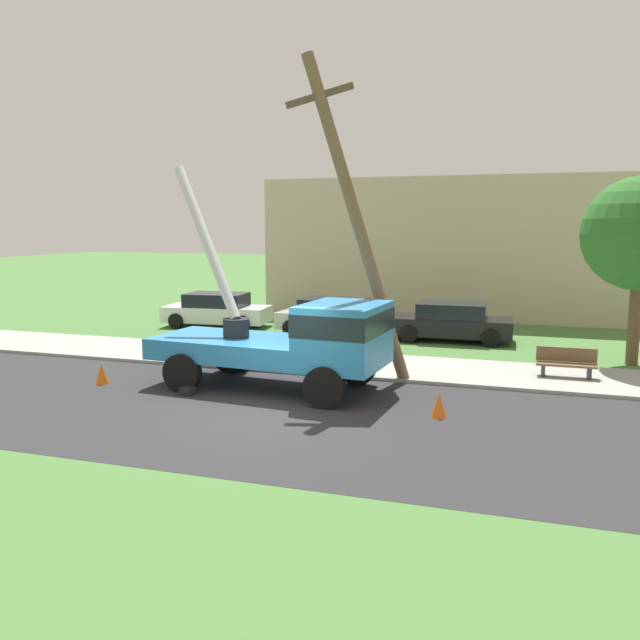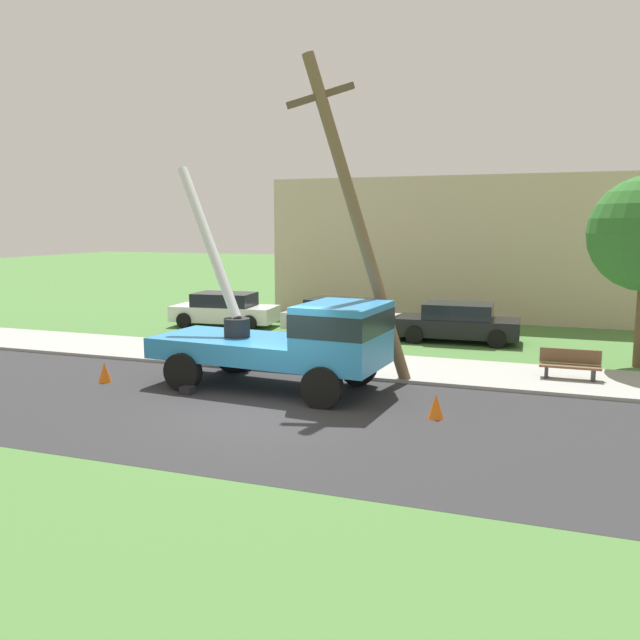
# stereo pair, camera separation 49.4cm
# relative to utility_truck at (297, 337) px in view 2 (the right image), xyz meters

# --- Properties ---
(ground_plane) EXTENTS (120.00, 120.00, 0.00)m
(ground_plane) POSITION_rel_utility_truck_xyz_m (0.05, 9.85, -1.41)
(ground_plane) COLOR #477538
(road_asphalt) EXTENTS (80.00, 7.61, 0.01)m
(road_asphalt) POSITION_rel_utility_truck_xyz_m (0.05, -2.15, -1.40)
(road_asphalt) COLOR #2B2B2D
(road_asphalt) RESTS_ON ground
(sidewalk_strip) EXTENTS (80.00, 3.31, 0.10)m
(sidewalk_strip) POSITION_rel_utility_truck_xyz_m (0.05, 3.31, -1.36)
(sidewalk_strip) COLOR #9E9E99
(sidewalk_strip) RESTS_ON ground
(utility_truck) EXTENTS (6.74, 3.27, 5.98)m
(utility_truck) POSITION_rel_utility_truck_xyz_m (0.00, 0.00, 0.00)
(utility_truck) COLOR #2D84C6
(utility_truck) RESTS_ON ground
(leaning_utility_pole) EXTENTS (3.21, 1.58, 8.69)m
(leaning_utility_pole) POSITION_rel_utility_truck_xyz_m (1.21, 1.31, 3.04)
(leaning_utility_pole) COLOR brown
(leaning_utility_pole) RESTS_ON ground
(traffic_cone_ahead) EXTENTS (0.36, 0.36, 0.56)m
(traffic_cone_ahead) POSITION_rel_utility_truck_xyz_m (3.83, -1.23, -1.13)
(traffic_cone_ahead) COLOR orange
(traffic_cone_ahead) RESTS_ON ground
(traffic_cone_behind) EXTENTS (0.36, 0.36, 0.56)m
(traffic_cone_behind) POSITION_rel_utility_truck_xyz_m (-5.31, -0.94, -1.13)
(traffic_cone_behind) COLOR orange
(traffic_cone_behind) RESTS_ON ground
(parked_sedan_white) EXTENTS (4.54, 2.27, 1.42)m
(parked_sedan_white) POSITION_rel_utility_truck_xyz_m (-6.85, 8.95, -0.70)
(parked_sedan_white) COLOR silver
(parked_sedan_white) RESTS_ON ground
(parked_sedan_silver) EXTENTS (4.54, 2.27, 1.42)m
(parked_sedan_silver) POSITION_rel_utility_truck_xyz_m (-1.53, 8.49, -0.70)
(parked_sedan_silver) COLOR #B7B7BF
(parked_sedan_silver) RESTS_ON ground
(parked_sedan_black) EXTENTS (4.45, 2.10, 1.42)m
(parked_sedan_black) POSITION_rel_utility_truck_xyz_m (2.97, 8.59, -0.70)
(parked_sedan_black) COLOR black
(parked_sedan_black) RESTS_ON ground
(park_bench) EXTENTS (1.60, 0.45, 0.90)m
(park_bench) POSITION_rel_utility_truck_xyz_m (6.72, 3.37, -0.95)
(park_bench) COLOR brown
(park_bench) RESTS_ON ground
(lowrise_building_backdrop) EXTENTS (18.00, 6.00, 6.40)m
(lowrise_building_backdrop) POSITION_rel_utility_truck_xyz_m (2.48, 16.52, 1.79)
(lowrise_building_backdrop) COLOR #C6B293
(lowrise_building_backdrop) RESTS_ON ground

